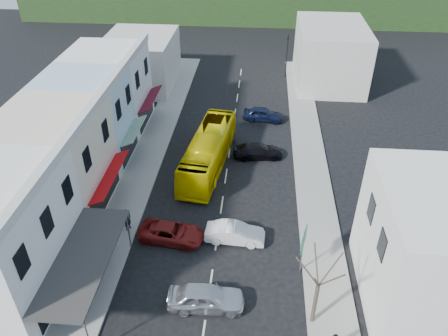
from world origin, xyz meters
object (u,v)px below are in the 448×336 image
car_red (172,232)px  pedestrian_left (128,220)px  bus (208,151)px  car_silver (206,298)px  traffic_signal (287,56)px  street_tree (318,285)px  direction_sign (302,252)px  car_white (235,233)px

car_red → pedestrian_left: (-3.36, 0.68, 0.30)m
bus → car_silver: size_ratio=2.64×
car_silver → traffic_signal: bearing=-12.0°
street_tree → traffic_signal: (-0.50, 37.40, -0.46)m
direction_sign → traffic_signal: (0.00, 33.47, 0.93)m
car_silver → car_white: size_ratio=1.00×
bus → car_white: 9.92m
street_tree → direction_sign: bearing=97.3°
bus → street_tree: size_ratio=1.81×
bus → car_red: (-1.56, -9.68, -0.85)m
street_tree → car_red: bearing=146.9°
street_tree → car_silver: bearing=174.6°
car_silver → street_tree: (6.36, -0.60, 2.50)m
direction_sign → pedestrian_left: bearing=-178.0°
pedestrian_left → street_tree: 14.78m
street_tree → bus: bearing=116.7°
bus → car_red: 9.85m
car_red → traffic_signal: 32.54m
pedestrian_left → traffic_signal: 32.98m
car_silver → car_white: bearing=-16.0°
direction_sign → bus: bearing=137.4°
pedestrian_left → car_red: bearing=-81.5°
street_tree → traffic_signal: 37.41m
pedestrian_left → direction_sign: bearing=-83.6°
car_white → pedestrian_left: (-7.90, 0.41, 0.30)m
car_red → pedestrian_left: size_ratio=2.71×
car_white → traffic_signal: 31.32m
car_white → pedestrian_left: 7.92m
car_silver → car_red: bearing=26.6°
car_silver → traffic_signal: size_ratio=0.80×
bus → car_white: bearing=-65.3°
bus → car_red: bus is taller
car_silver → car_red: same height
bus → street_tree: 17.86m
direction_sign → traffic_signal: bearing=105.4°
pedestrian_left → traffic_signal: (12.39, 30.51, 1.75)m
car_red → street_tree: 11.65m
traffic_signal → pedestrian_left: bearing=88.8°
car_red → car_silver: bearing=-143.3°
car_red → car_white: bearing=-79.5°
car_silver → car_red: size_ratio=0.96×
bus → street_tree: bearing=-56.2°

